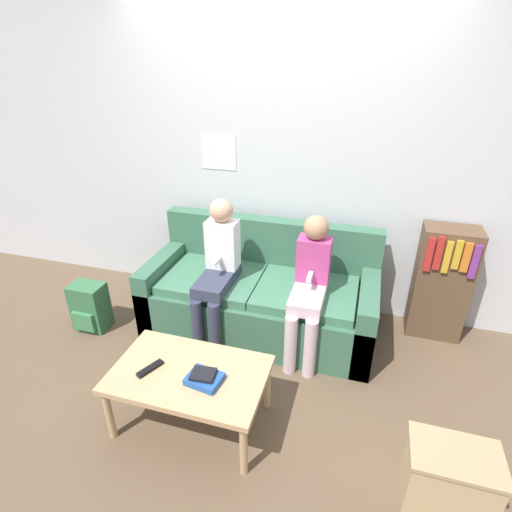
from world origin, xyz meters
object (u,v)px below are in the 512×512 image
(couch, at_px, (261,296))
(coffee_table, at_px, (189,378))
(bookshelf, at_px, (441,283))
(backpack, at_px, (90,307))
(storage_box, at_px, (449,477))
(person_right, at_px, (310,282))
(person_left, at_px, (218,266))
(tv_remote, at_px, (150,368))

(couch, xyz_separation_m, coffee_table, (-0.14, -1.08, 0.07))
(coffee_table, bearing_deg, couch, 82.78)
(bookshelf, distance_m, backpack, 2.85)
(bookshelf, bearing_deg, coffee_table, -137.41)
(storage_box, bearing_deg, person_right, 132.64)
(person_left, xyz_separation_m, person_right, (0.71, -0.01, -0.02))
(coffee_table, xyz_separation_m, backpack, (-1.21, 0.65, -0.16))
(tv_remote, bearing_deg, storage_box, 23.65)
(storage_box, bearing_deg, bookshelf, 87.65)
(couch, xyz_separation_m, bookshelf, (1.38, 0.32, 0.18))
(couch, distance_m, coffee_table, 1.09)
(bookshelf, bearing_deg, person_right, -151.91)
(bookshelf, bearing_deg, couch, -167.06)
(tv_remote, distance_m, bookshelf, 2.27)
(couch, height_order, backpack, couch)
(tv_remote, bearing_deg, person_right, 75.10)
(person_right, bearing_deg, tv_remote, -130.03)
(person_left, bearing_deg, tv_remote, -94.41)
(person_left, xyz_separation_m, tv_remote, (-0.07, -0.94, -0.22))
(person_left, xyz_separation_m, backpack, (-1.06, -0.24, -0.43))
(coffee_table, height_order, storage_box, coffee_table)
(coffee_table, bearing_deg, person_left, 99.75)
(coffee_table, bearing_deg, bookshelf, 42.59)
(person_right, relative_size, storage_box, 2.46)
(couch, xyz_separation_m, tv_remote, (-0.36, -1.13, 0.13))
(coffee_table, bearing_deg, person_right, 57.71)
(couch, relative_size, person_right, 1.71)
(person_right, relative_size, tv_remote, 6.27)
(tv_remote, distance_m, backpack, 1.23)
(backpack, bearing_deg, coffee_table, -28.17)
(person_left, bearing_deg, storage_box, -31.40)
(person_right, bearing_deg, couch, 155.18)
(tv_remote, distance_m, storage_box, 1.70)
(coffee_table, bearing_deg, tv_remote, -167.67)
(backpack, bearing_deg, bookshelf, 15.28)
(person_right, xyz_separation_m, bookshelf, (0.96, 0.51, -0.14))
(couch, bearing_deg, backpack, -162.39)
(person_left, xyz_separation_m, storage_box, (1.61, -0.98, -0.45))
(couch, height_order, tv_remote, couch)
(coffee_table, relative_size, person_right, 0.85)
(bookshelf, bearing_deg, tv_remote, -140.35)
(coffee_table, distance_m, person_left, 0.94)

